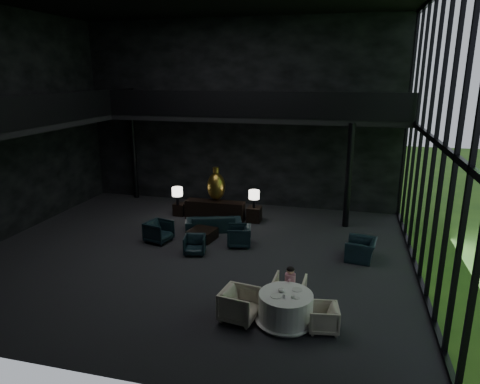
% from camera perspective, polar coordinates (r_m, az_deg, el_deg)
% --- Properties ---
extents(floor, '(14.00, 12.00, 0.02)m').
position_cam_1_polar(floor, '(14.29, -6.22, -8.26)').
color(floor, black).
rests_on(floor, ground).
extents(wall_back, '(14.00, 0.04, 8.00)m').
position_cam_1_polar(wall_back, '(18.90, -0.18, 10.23)').
color(wall_back, black).
rests_on(wall_back, ground).
extents(wall_front, '(14.00, 0.04, 8.00)m').
position_cam_1_polar(wall_front, '(7.98, -22.14, 1.80)').
color(wall_front, black).
rests_on(wall_front, ground).
extents(curtain_wall, '(0.20, 12.00, 8.00)m').
position_cam_1_polar(curtain_wall, '(12.55, 24.65, 6.16)').
color(curtain_wall, black).
rests_on(curtain_wall, ground).
extents(mezzanine_left, '(2.00, 12.00, 0.25)m').
position_cam_1_polar(mezzanine_left, '(16.32, -27.02, 7.73)').
color(mezzanine_left, black).
rests_on(mezzanine_left, wall_left).
extents(mezzanine_back, '(12.00, 2.00, 0.25)m').
position_cam_1_polar(mezzanine_back, '(17.70, 2.19, 9.86)').
color(mezzanine_back, black).
rests_on(mezzanine_back, wall_back).
extents(railing_left, '(0.06, 12.00, 1.00)m').
position_cam_1_polar(railing_left, '(15.63, -24.48, 9.98)').
color(railing_left, black).
rests_on(railing_left, mezzanine_left).
extents(railing_back, '(12.00, 0.06, 1.00)m').
position_cam_1_polar(railing_back, '(16.67, 1.47, 11.59)').
color(railing_back, black).
rests_on(railing_back, mezzanine_back).
extents(column_nw, '(0.24, 0.24, 4.00)m').
position_cam_1_polar(column_nw, '(20.71, -13.96, 4.65)').
color(column_nw, black).
rests_on(column_nw, floor).
extents(column_ne, '(0.24, 0.24, 4.00)m').
position_cam_1_polar(column_ne, '(16.65, 14.28, 2.05)').
color(column_ne, black).
rests_on(column_ne, floor).
extents(console, '(2.42, 0.55, 0.77)m').
position_cam_1_polar(console, '(17.38, -3.35, -2.45)').
color(console, black).
rests_on(console, floor).
extents(bronze_urn, '(0.73, 0.73, 1.35)m').
position_cam_1_polar(bronze_urn, '(17.30, -3.19, 0.79)').
color(bronze_urn, olive).
rests_on(bronze_urn, console).
extents(side_table_left, '(0.47, 0.47, 0.52)m').
position_cam_1_polar(side_table_left, '(18.09, -8.03, -2.28)').
color(side_table_left, black).
rests_on(side_table_left, floor).
extents(table_lamp_left, '(0.44, 0.44, 0.73)m').
position_cam_1_polar(table_lamp_left, '(17.70, -8.36, -0.05)').
color(table_lamp_left, black).
rests_on(table_lamp_left, side_table_left).
extents(side_table_right, '(0.54, 0.54, 0.60)m').
position_cam_1_polar(side_table_right, '(17.13, 1.90, -3.01)').
color(side_table_right, black).
rests_on(side_table_right, floor).
extents(table_lamp_right, '(0.42, 0.42, 0.71)m').
position_cam_1_polar(table_lamp_right, '(16.85, 1.89, -0.46)').
color(table_lamp_right, black).
rests_on(table_lamp_right, side_table_right).
extents(sofa, '(2.19, 1.24, 0.82)m').
position_cam_1_polar(sofa, '(16.19, -3.55, -3.72)').
color(sofa, black).
rests_on(sofa, floor).
extents(lounge_armchair_west, '(0.98, 1.02, 0.89)m').
position_cam_1_polar(lounge_armchair_west, '(15.33, -10.79, -4.97)').
color(lounge_armchair_west, black).
rests_on(lounge_armchair_west, floor).
extents(lounge_armchair_east, '(0.89, 0.93, 0.82)m').
position_cam_1_polar(lounge_armchair_east, '(14.72, -0.13, -5.71)').
color(lounge_armchair_east, black).
rests_on(lounge_armchair_east, floor).
extents(lounge_armchair_south, '(0.72, 0.69, 0.63)m').
position_cam_1_polar(lounge_armchair_south, '(14.20, -6.05, -7.03)').
color(lounge_armchair_south, black).
rests_on(lounge_armchair_south, floor).
extents(window_armchair, '(0.76, 1.06, 0.86)m').
position_cam_1_polar(window_armchair, '(14.21, 15.84, -7.03)').
color(window_armchair, black).
rests_on(window_armchair, floor).
extents(coffee_table, '(1.01, 1.01, 0.39)m').
position_cam_1_polar(coffee_table, '(15.39, -5.04, -5.67)').
color(coffee_table, black).
rests_on(coffee_table, floor).
extents(dining_table, '(1.45, 1.45, 0.75)m').
position_cam_1_polar(dining_table, '(10.56, 6.09, -15.38)').
color(dining_table, white).
rests_on(dining_table, floor).
extents(dining_chair_north, '(0.87, 0.82, 0.86)m').
position_cam_1_polar(dining_chair_north, '(11.28, 6.60, -12.64)').
color(dining_chair_north, silver).
rests_on(dining_chair_north, floor).
extents(dining_chair_east, '(0.65, 0.68, 0.62)m').
position_cam_1_polar(dining_chair_east, '(10.42, 11.01, -16.17)').
color(dining_chair_east, beige).
rests_on(dining_chair_east, floor).
extents(dining_chair_west, '(0.97, 1.02, 0.93)m').
position_cam_1_polar(dining_chair_west, '(10.56, -0.08, -14.43)').
color(dining_chair_west, beige).
rests_on(dining_chair_west, floor).
extents(child, '(0.27, 0.27, 0.58)m').
position_cam_1_polar(child, '(11.14, 6.71, -11.24)').
color(child, '#F490CA').
rests_on(child, dining_chair_north).
extents(plate_a, '(0.27, 0.27, 0.02)m').
position_cam_1_polar(plate_a, '(10.23, 4.82, -13.65)').
color(plate_a, white).
rests_on(plate_a, dining_table).
extents(plate_b, '(0.32, 0.32, 0.02)m').
position_cam_1_polar(plate_b, '(10.55, 7.62, -12.78)').
color(plate_b, white).
rests_on(plate_b, dining_table).
extents(saucer, '(0.14, 0.14, 0.01)m').
position_cam_1_polar(saucer, '(10.20, 7.61, -13.85)').
color(saucer, white).
rests_on(saucer, dining_table).
extents(coffee_cup, '(0.09, 0.09, 0.06)m').
position_cam_1_polar(coffee_cup, '(10.18, 7.05, -13.64)').
color(coffee_cup, white).
rests_on(coffee_cup, saucer).
extents(cereal_bowl, '(0.16, 0.16, 0.08)m').
position_cam_1_polar(cereal_bowl, '(10.42, 5.56, -12.89)').
color(cereal_bowl, white).
rests_on(cereal_bowl, dining_table).
extents(cream_pot, '(0.07, 0.07, 0.07)m').
position_cam_1_polar(cream_pot, '(10.17, 5.85, -13.70)').
color(cream_pot, '#99999E').
rests_on(cream_pot, dining_table).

